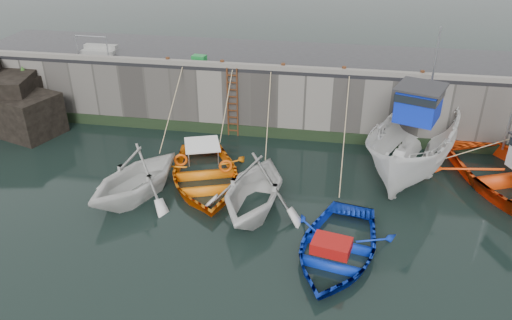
% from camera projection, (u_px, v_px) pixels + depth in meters
% --- Properties ---
extents(ground, '(120.00, 120.00, 0.00)m').
position_uv_depth(ground, '(228.00, 286.00, 14.16)').
color(ground, black).
rests_on(ground, ground).
extents(quay_back, '(30.00, 5.00, 3.00)m').
position_uv_depth(quay_back, '(284.00, 88.00, 24.33)').
color(quay_back, slate).
rests_on(quay_back, ground).
extents(road_back, '(30.00, 5.00, 0.16)m').
position_uv_depth(road_back, '(285.00, 56.00, 23.59)').
color(road_back, black).
rests_on(road_back, quay_back).
extents(kerb_back, '(30.00, 0.30, 0.20)m').
position_uv_depth(kerb_back, '(278.00, 68.00, 21.46)').
color(kerb_back, slate).
rests_on(kerb_back, road_back).
extents(algae_back, '(30.00, 0.08, 0.50)m').
position_uv_depth(algae_back, '(276.00, 133.00, 22.71)').
color(algae_back, black).
rests_on(algae_back, ground).
extents(rock_outcrop, '(5.85, 4.24, 3.41)m').
position_uv_depth(rock_outcrop, '(3.00, 101.00, 23.48)').
color(rock_outcrop, black).
rests_on(rock_outcrop, ground).
extents(ladder, '(0.51, 0.08, 3.20)m').
position_uv_depth(ladder, '(232.00, 103.00, 22.34)').
color(ladder, '#3F1E0F').
rests_on(ladder, ground).
extents(boat_near_white, '(5.12, 5.44, 2.29)m').
position_uv_depth(boat_near_white, '(138.00, 196.00, 18.42)').
color(boat_near_white, silver).
rests_on(boat_near_white, ground).
extents(boat_near_white_rope, '(0.04, 4.26, 3.10)m').
position_uv_depth(boat_near_white_rope, '(173.00, 146.00, 22.06)').
color(boat_near_white_rope, tan).
rests_on(boat_near_white_rope, ground).
extents(boat_near_blue, '(5.47, 6.41, 1.12)m').
position_uv_depth(boat_near_blue, '(205.00, 183.00, 19.27)').
color(boat_near_blue, orange).
rests_on(boat_near_blue, ground).
extents(boat_near_blue_rope, '(0.04, 3.29, 3.10)m').
position_uv_depth(boat_near_blue_rope, '(225.00, 143.00, 22.32)').
color(boat_near_blue_rope, tan).
rests_on(boat_near_blue_rope, ground).
extents(boat_near_blacktrim, '(4.33, 4.88, 2.38)m').
position_uv_depth(boat_near_blacktrim, '(254.00, 210.00, 17.60)').
color(boat_near_blacktrim, silver).
rests_on(boat_near_blacktrim, ground).
extents(boat_near_blacktrim_rope, '(0.04, 4.39, 3.10)m').
position_uv_depth(boat_near_blacktrim_rope, '(271.00, 155.00, 21.32)').
color(boat_near_blacktrim_rope, tan).
rests_on(boat_near_blacktrim_rope, ground).
extents(boat_near_navy, '(4.38, 5.47, 1.01)m').
position_uv_depth(boat_near_navy, '(336.00, 254.00, 15.45)').
color(boat_near_navy, '#0C2CB6').
rests_on(boat_near_navy, ground).
extents(boat_near_navy_rope, '(0.04, 6.08, 3.10)m').
position_uv_depth(boat_near_navy_rope, '(340.00, 172.00, 20.02)').
color(boat_near_navy_rope, tan).
rests_on(boat_near_navy_rope, ground).
extents(boat_far_white, '(5.24, 8.02, 5.90)m').
position_uv_depth(boat_far_white, '(415.00, 146.00, 19.38)').
color(boat_far_white, white).
rests_on(boat_far_white, ground).
extents(fish_crate, '(0.66, 0.49, 0.30)m').
position_uv_depth(fish_crate, '(199.00, 59.00, 22.50)').
color(fish_crate, '#16792E').
rests_on(fish_crate, road_back).
extents(railing, '(1.60, 1.05, 1.00)m').
position_uv_depth(railing, '(99.00, 49.00, 23.71)').
color(railing, '#A5A8AD').
rests_on(railing, road_back).
extents(bollard_a, '(0.18, 0.18, 0.28)m').
position_uv_depth(bollard_a, '(168.00, 60.00, 22.29)').
color(bollard_a, '#3F1E0F').
rests_on(bollard_a, road_back).
extents(bollard_b, '(0.18, 0.18, 0.28)m').
position_uv_depth(bollard_b, '(222.00, 63.00, 21.91)').
color(bollard_b, '#3F1E0F').
rests_on(bollard_b, road_back).
extents(bollard_c, '(0.18, 0.18, 0.28)m').
position_uv_depth(bollard_c, '(283.00, 66.00, 21.50)').
color(bollard_c, '#3F1E0F').
rests_on(bollard_c, road_back).
extents(bollard_d, '(0.18, 0.18, 0.28)m').
position_uv_depth(bollard_d, '(344.00, 70.00, 21.10)').
color(bollard_d, '#3F1E0F').
rests_on(bollard_d, road_back).
extents(bollard_e, '(0.18, 0.18, 0.28)m').
position_uv_depth(bollard_e, '(422.00, 74.00, 20.61)').
color(bollard_e, '#3F1E0F').
rests_on(bollard_e, road_back).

